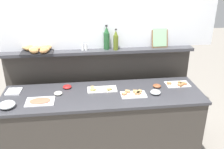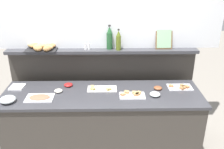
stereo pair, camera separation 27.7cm
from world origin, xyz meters
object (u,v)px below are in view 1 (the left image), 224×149
at_px(cold_cuts_platter, 40,101).
at_px(olive_oil_bottle, 116,41).
at_px(framed_picture, 160,37).
at_px(pepper_shaker, 86,47).
at_px(bread_basket, 37,49).
at_px(sandwich_platter_rear, 101,89).
at_px(sandwich_platter_front, 134,94).
at_px(condiment_bowl_teal, 58,93).
at_px(glass_bowl_medium, 156,92).
at_px(condiment_bowl_cream, 157,86).
at_px(napkin_stack, 14,91).
at_px(sandwich_platter_side, 178,84).
at_px(salt_shaker, 83,47).
at_px(condiment_bowl_red, 67,87).
at_px(wine_bottle_green, 107,38).
at_px(glass_bowl_large, 7,105).

xyz_separation_m(cold_cuts_platter, olive_oil_bottle, (0.93, 0.55, 0.52)).
relative_size(cold_cuts_platter, framed_picture, 1.21).
bearing_deg(pepper_shaker, bread_basket, -179.98).
distance_m(sandwich_platter_rear, sandwich_platter_front, 0.41).
relative_size(condiment_bowl_teal, framed_picture, 0.37).
relative_size(sandwich_platter_rear, olive_oil_bottle, 1.31).
bearing_deg(framed_picture, bread_basket, -178.61).
bearing_deg(glass_bowl_medium, sandwich_platter_rear, 163.96).
height_order(condiment_bowl_cream, napkin_stack, condiment_bowl_cream).
height_order(sandwich_platter_side, olive_oil_bottle, olive_oil_bottle).
bearing_deg(cold_cuts_platter, condiment_bowl_cream, 8.36).
relative_size(sandwich_platter_side, framed_picture, 1.15).
bearing_deg(salt_shaker, condiment_bowl_red, -129.74).
bearing_deg(sandwich_platter_front, napkin_stack, 170.70).
xyz_separation_m(glass_bowl_medium, condiment_bowl_teal, (-1.15, 0.12, -0.01)).
distance_m(glass_bowl_medium, bread_basket, 1.57).
bearing_deg(sandwich_platter_rear, olive_oil_bottle, 56.95).
relative_size(wine_bottle_green, bread_basket, 0.79).
height_order(condiment_bowl_cream, bread_basket, bread_basket).
bearing_deg(condiment_bowl_teal, framed_picture, 18.74).
relative_size(sandwich_platter_rear, condiment_bowl_cream, 3.50).
height_order(cold_cuts_platter, pepper_shaker, pepper_shaker).
distance_m(glass_bowl_medium, napkin_stack, 1.71).
height_order(wine_bottle_green, salt_shaker, wine_bottle_green).
xyz_separation_m(sandwich_platter_side, pepper_shaker, (-1.15, 0.33, 0.43)).
bearing_deg(wine_bottle_green, condiment_bowl_teal, -144.60).
xyz_separation_m(condiment_bowl_cream, wine_bottle_green, (-0.60, 0.39, 0.53)).
height_order(sandwich_platter_side, cold_cuts_platter, sandwich_platter_side).
bearing_deg(pepper_shaker, condiment_bowl_cream, -22.76).
distance_m(wine_bottle_green, bread_basket, 0.89).
bearing_deg(salt_shaker, glass_bowl_medium, -32.67).
bearing_deg(olive_oil_bottle, condiment_bowl_teal, -151.78).
distance_m(cold_cuts_platter, pepper_shaker, 0.90).
distance_m(sandwich_platter_front, condiment_bowl_cream, 0.37).
xyz_separation_m(olive_oil_bottle, bread_basket, (-1.00, 0.02, -0.08)).
height_order(sandwich_platter_rear, framed_picture, framed_picture).
height_order(sandwich_platter_front, pepper_shaker, pepper_shaker).
height_order(sandwich_platter_side, napkin_stack, sandwich_platter_side).
bearing_deg(bread_basket, glass_bowl_large, -112.11).
bearing_deg(olive_oil_bottle, salt_shaker, 177.63).
relative_size(glass_bowl_large, napkin_stack, 1.04).
bearing_deg(olive_oil_bottle, glass_bowl_large, -153.29).
bearing_deg(framed_picture, napkin_stack, -170.06).
bearing_deg(condiment_bowl_red, napkin_stack, -177.09).
height_order(sandwich_platter_side, bread_basket, bread_basket).
distance_m(napkin_stack, pepper_shaker, 1.04).
relative_size(pepper_shaker, framed_picture, 0.33).
distance_m(salt_shaker, framed_picture, 1.03).
height_order(olive_oil_bottle, wine_bottle_green, wine_bottle_green).
distance_m(sandwich_platter_side, pepper_shaker, 1.28).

